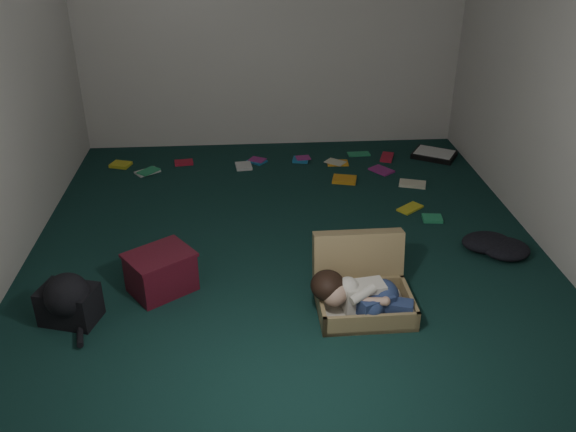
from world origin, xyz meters
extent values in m
plane|color=#10302B|center=(0.00, 0.00, 0.00)|extent=(4.50, 4.50, 0.00)
plane|color=silver|center=(0.00, 2.25, 1.30)|extent=(4.50, 0.00, 4.50)
plane|color=silver|center=(0.00, -2.25, 1.30)|extent=(4.50, 0.00, 4.50)
plane|color=silver|center=(2.00, 0.00, 1.30)|extent=(0.00, 4.50, 4.50)
cube|color=#998154|center=(0.45, -0.91, 0.07)|extent=(0.63, 0.45, 0.14)
cube|color=silver|center=(0.45, -0.91, 0.04)|extent=(0.57, 0.40, 0.02)
cube|color=#998154|center=(0.45, -0.62, 0.22)|extent=(0.62, 0.20, 0.46)
cube|color=silver|center=(0.44, -0.93, 0.15)|extent=(0.29, 0.19, 0.19)
sphere|color=tan|center=(0.24, -0.96, 0.21)|extent=(0.17, 0.17, 0.17)
ellipsoid|color=black|center=(0.20, -0.91, 0.24)|extent=(0.22, 0.23, 0.19)
ellipsoid|color=navy|center=(0.57, -0.92, 0.15)|extent=(0.20, 0.23, 0.19)
cube|color=navy|center=(0.50, -1.02, 0.14)|extent=(0.26, 0.20, 0.12)
cube|color=navy|center=(0.63, -1.02, 0.12)|extent=(0.23, 0.16, 0.10)
sphere|color=white|center=(0.71, -0.99, 0.10)|extent=(0.10, 0.10, 0.10)
sphere|color=white|center=(0.72, -1.06, 0.10)|extent=(0.09, 0.09, 0.09)
cylinder|color=tan|center=(0.48, -1.04, 0.19)|extent=(0.16, 0.06, 0.06)
cube|color=#51101D|center=(-0.91, -0.54, 0.14)|extent=(0.52, 0.50, 0.27)
cube|color=#51101D|center=(-0.91, -0.54, 0.29)|extent=(0.55, 0.53, 0.02)
cube|color=black|center=(1.69, 1.73, 0.03)|extent=(0.53, 0.49, 0.05)
cube|color=white|center=(1.69, 1.73, 0.06)|extent=(0.47, 0.43, 0.01)
cube|color=gold|center=(-1.58, 1.72, 0.01)|extent=(0.19, 0.15, 0.02)
cube|color=#B6182D|center=(-0.94, 1.74, 0.01)|extent=(0.24, 0.23, 0.02)
cube|color=silver|center=(-0.33, 1.60, 0.01)|extent=(0.19, 0.23, 0.02)
cube|color=#1F72A9|center=(0.27, 1.72, 0.01)|extent=(0.21, 0.23, 0.02)
cube|color=orange|center=(0.65, 1.62, 0.01)|extent=(0.24, 0.23, 0.02)
cube|color=#28955D|center=(0.91, 1.85, 0.01)|extent=(0.21, 0.16, 0.02)
cube|color=#972576|center=(1.06, 1.40, 0.01)|extent=(0.24, 0.24, 0.02)
cube|color=beige|center=(1.28, 1.05, 0.01)|extent=(0.18, 0.22, 0.02)
cube|color=gold|center=(1.14, 0.56, 0.01)|extent=(0.22, 0.24, 0.02)
cube|color=#B6182D|center=(1.18, 1.72, 0.01)|extent=(0.24, 0.22, 0.02)
cube|color=silver|center=(-1.29, 1.54, 0.01)|extent=(0.22, 0.18, 0.02)
cube|color=#1F72A9|center=(-0.19, 1.73, 0.01)|extent=(0.24, 0.24, 0.02)
cube|color=orange|center=(0.65, 1.19, 0.01)|extent=(0.17, 0.21, 0.02)
cube|color=#28955D|center=(1.27, 0.35, 0.01)|extent=(0.23, 0.24, 0.02)
camera|label=1|loc=(-0.29, -4.13, 2.47)|focal=38.00mm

